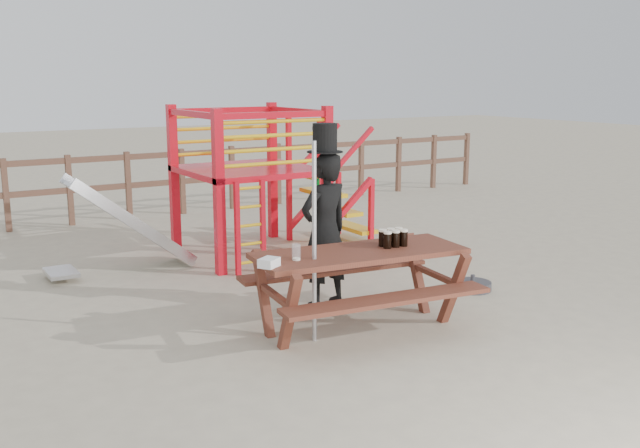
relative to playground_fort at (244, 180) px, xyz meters
The scene contains 10 objects.
ground 3.74m from the playground_fort, 91.99° to the right, with size 60.00×60.00×0.00m, color #B3A78B.
back_fence 3.44m from the playground_fort, 92.08° to the left, with size 15.09×0.09×1.20m.
playground_fort is the anchor object (origin of this frame).
picnic_table 3.43m from the playground_fort, 96.29° to the right, with size 2.25×1.68×0.81m.
man_with_hat 2.57m from the playground_fort, 96.05° to the right, with size 0.67×0.50×2.00m.
metal_pole 3.53m from the playground_fort, 105.11° to the right, with size 0.04×0.04×1.91m, color #B2B2B7.
parasol_base 3.50m from the playground_fort, 62.75° to the right, with size 0.44×0.44×0.19m.
paper_bag 3.73m from the playground_fort, 112.34° to the right, with size 0.18×0.14×0.08m, color white.
stout_pints 3.39m from the playground_fort, 89.62° to the right, with size 0.29×0.19×0.17m.
empty_glasses 3.53m from the playground_fort, 107.90° to the right, with size 0.08×0.08×0.15m.
Camera 1 is at (-4.14, -5.35, 2.48)m, focal length 40.00 mm.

